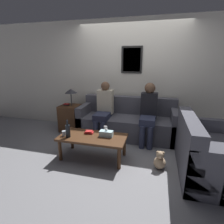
{
  "coord_description": "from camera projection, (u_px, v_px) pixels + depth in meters",
  "views": [
    {
      "loc": [
        0.62,
        -3.26,
        1.68
      ],
      "look_at": [
        -0.21,
        -0.1,
        0.72
      ],
      "focal_mm": 28.0,
      "sensor_mm": 36.0,
      "label": 1
    }
  ],
  "objects": [
    {
      "name": "person_right",
      "position": [
        148.0,
        111.0,
        3.61
      ],
      "size": [
        0.34,
        0.63,
        1.25
      ],
      "color": "#2D334C",
      "rests_on": "ground_plane"
    },
    {
      "name": "teddy_bear",
      "position": [
        160.0,
        161.0,
        2.81
      ],
      "size": [
        0.19,
        0.19,
        0.3
      ],
      "color": "tan",
      "rests_on": "ground_plane"
    },
    {
      "name": "person_left",
      "position": [
        104.0,
        108.0,
        3.88
      ],
      "size": [
        0.34,
        0.64,
        1.24
      ],
      "color": "#2D334C",
      "rests_on": "ground_plane"
    },
    {
      "name": "coffee_table",
      "position": [
        93.0,
        139.0,
        3.06
      ],
      "size": [
        1.17,
        0.57,
        0.41
      ],
      "color": "#4C2D19",
      "rests_on": "ground_plane"
    },
    {
      "name": "soda_can",
      "position": [
        106.0,
        129.0,
        3.2
      ],
      "size": [
        0.07,
        0.07,
        0.12
      ],
      "color": "#BCBCC1",
      "rests_on": "coffee_table"
    },
    {
      "name": "tissue_box",
      "position": [
        106.0,
        133.0,
        3.03
      ],
      "size": [
        0.23,
        0.12,
        0.15
      ],
      "color": "silver",
      "rests_on": "coffee_table"
    },
    {
      "name": "couch_side",
      "position": [
        205.0,
        154.0,
        2.66
      ],
      "size": [
        0.82,
        1.37,
        0.87
      ],
      "rotation": [
        0.0,
        0.0,
        1.57
      ],
      "color": "#4C4C56",
      "rests_on": "ground_plane"
    },
    {
      "name": "book_stack",
      "position": [
        89.0,
        132.0,
        3.16
      ],
      "size": [
        0.16,
        0.11,
        0.05
      ],
      "color": "red",
      "rests_on": "coffee_table"
    },
    {
      "name": "side_table_with_lamp",
      "position": [
        71.0,
        116.0,
        4.3
      ],
      "size": [
        0.45,
        0.45,
        1.05
      ],
      "color": "#4C2D19",
      "rests_on": "ground_plane"
    },
    {
      "name": "wine_bottle",
      "position": [
        68.0,
        131.0,
        2.99
      ],
      "size": [
        0.08,
        0.08,
        0.31
      ],
      "color": "black",
      "rests_on": "coffee_table"
    },
    {
      "name": "ground_plane",
      "position": [
        123.0,
        144.0,
        3.65
      ],
      "size": [
        16.0,
        16.0,
        0.0
      ],
      "primitive_type": "plane",
      "color": "gray"
    },
    {
      "name": "couch_main",
      "position": [
        127.0,
        122.0,
        4.02
      ],
      "size": [
        2.16,
        0.82,
        0.87
      ],
      "color": "#4C4C56",
      "rests_on": "ground_plane"
    },
    {
      "name": "drinking_glass",
      "position": [
        64.0,
        133.0,
        3.05
      ],
      "size": [
        0.07,
        0.07,
        0.09
      ],
      "color": "silver",
      "rests_on": "coffee_table"
    },
    {
      "name": "wall_back",
      "position": [
        131.0,
        77.0,
        4.15
      ],
      "size": [
        9.0,
        0.08,
        2.6
      ],
      "color": "silver",
      "rests_on": "ground_plane"
    }
  ]
}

